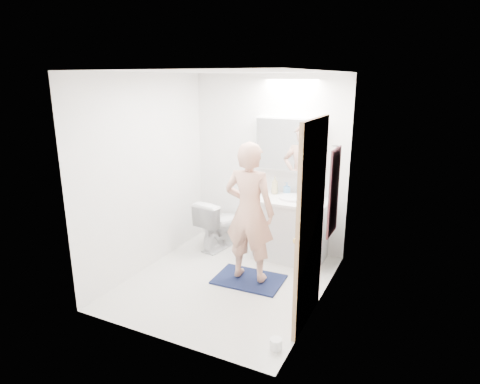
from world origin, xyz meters
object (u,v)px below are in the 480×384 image
Objects in this scene: toilet_paper_roll at (276,344)px; toilet at (219,224)px; medicine_cabinet at (288,144)px; soap_bottle_a at (275,185)px; toothbrush_cup at (311,195)px; person at (249,212)px; vanity_cabinet at (291,230)px; soap_bottle_b at (287,189)px.

toilet is at bearing 131.29° from toilet_paper_roll.
toilet_paper_roll is (0.68, -2.09, -1.45)m from medicine_cabinet.
soap_bottle_a is (-0.15, -0.06, -0.56)m from medicine_cabinet.
toothbrush_cup is (0.35, -0.05, -0.63)m from medicine_cabinet.
person is (-0.08, -1.04, -0.64)m from medicine_cabinet.
toothbrush_cup is (0.50, 0.01, -0.07)m from soap_bottle_a.
vanity_cabinet is 1.02× the size of medicine_cabinet.
soap_bottle_b is (0.16, 0.03, -0.04)m from soap_bottle_a.
soap_bottle_a is (0.73, 0.27, 0.58)m from toilet.
toilet is 0.97m from soap_bottle_a.
person is at bearing 147.31° from toilet.
vanity_cabinet is 8.66× the size of toothbrush_cup.
person reaches higher than toilet_paper_roll.
toilet_paper_roll is at bearing -67.96° from soap_bottle_a.
vanity_cabinet is 1.98m from toilet_paper_roll.
toothbrush_cup reaches higher than toilet.
vanity_cabinet is at bearing -54.67° from medicine_cabinet.
toilet_paper_roll is at bearing -74.38° from vanity_cabinet.
soap_bottle_a is at bearing 112.04° from toilet_paper_roll.
medicine_cabinet is 0.73m from toothbrush_cup.
soap_bottle_b reaches higher than toilet_paper_roll.
toilet is at bearing -167.41° from toothbrush_cup.
toothbrush_cup is at bearing 98.93° from toilet_paper_roll.
soap_bottle_a reaches higher than soap_bottle_b.
medicine_cabinet is at bearing 171.96° from toothbrush_cup.
toilet_paper_roll is at bearing -72.22° from soap_bottle_b.
soap_bottle_b is at bearing 176.64° from toothbrush_cup.
soap_bottle_a reaches higher than vanity_cabinet.
soap_bottle_a reaches higher than toothbrush_cup.
toilet is at bearing -173.60° from vanity_cabinet.
toothbrush_cup is (0.43, 0.99, 0.01)m from person.
soap_bottle_b is at bearing -65.04° from medicine_cabinet.
toilet_paper_roll is (1.55, -1.77, -0.31)m from toilet.
medicine_cabinet is at bearing -96.39° from person.
person is 14.78× the size of toilet_paper_roll.
medicine_cabinet is at bearing 114.96° from soap_bottle_b.
soap_bottle_a is at bearing -178.86° from toothbrush_cup.
vanity_cabinet is 0.54m from toothbrush_cup.
toothbrush_cup is (0.21, 0.16, 0.48)m from vanity_cabinet.
toilet_paper_roll is (0.66, -2.06, -0.85)m from soap_bottle_b.
person is at bearing 125.46° from toilet_paper_roll.
toilet_paper_roll is at bearing -81.07° from toothbrush_cup.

